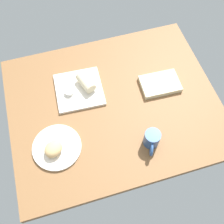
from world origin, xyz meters
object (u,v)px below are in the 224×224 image
(round_plate, at_px, (57,147))
(book_stack, at_px, (160,84))
(scone_pastry, at_px, (53,149))
(coffee_mug, at_px, (152,139))
(breakfast_wrap, at_px, (86,82))
(square_plate, at_px, (79,90))
(sauce_cup, at_px, (69,92))

(round_plate, bearing_deg, book_stack, -161.84)
(scone_pastry, bearing_deg, coffee_mug, 169.20)
(breakfast_wrap, bearing_deg, scone_pastry, -145.03)
(square_plate, bearing_deg, sauce_cup, 12.63)
(round_plate, height_order, breakfast_wrap, breakfast_wrap)
(sauce_cup, relative_size, coffee_mug, 0.40)
(book_stack, bearing_deg, sauce_cup, -9.38)
(scone_pastry, height_order, book_stack, scone_pastry)
(breakfast_wrap, relative_size, coffee_mug, 0.92)
(scone_pastry, distance_m, square_plate, 0.37)
(coffee_mug, bearing_deg, scone_pastry, -10.80)
(square_plate, relative_size, coffee_mug, 2.06)
(breakfast_wrap, bearing_deg, book_stack, -33.38)
(round_plate, bearing_deg, breakfast_wrap, -126.19)
(square_plate, relative_size, breakfast_wrap, 2.23)
(round_plate, xyz_separation_m, scone_pastry, (0.01, 0.02, 0.03))
(round_plate, bearing_deg, scone_pastry, 50.07)
(sauce_cup, bearing_deg, square_plate, -167.37)
(sauce_cup, height_order, coffee_mug, coffee_mug)
(round_plate, height_order, sauce_cup, sauce_cup)
(book_stack, bearing_deg, breakfast_wrap, -14.76)
(round_plate, relative_size, coffee_mug, 1.97)
(square_plate, bearing_deg, book_stack, 167.91)
(round_plate, distance_m, square_plate, 0.34)
(breakfast_wrap, bearing_deg, sauce_cup, 174.02)
(sauce_cup, bearing_deg, round_plate, 66.30)
(square_plate, bearing_deg, round_plate, 58.74)
(square_plate, distance_m, breakfast_wrap, 0.06)
(scone_pastry, xyz_separation_m, coffee_mug, (-0.46, 0.09, 0.01))
(scone_pastry, xyz_separation_m, book_stack, (-0.62, -0.22, -0.03))
(square_plate, xyz_separation_m, breakfast_wrap, (-0.04, -0.01, 0.04))
(round_plate, bearing_deg, coffee_mug, 166.67)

